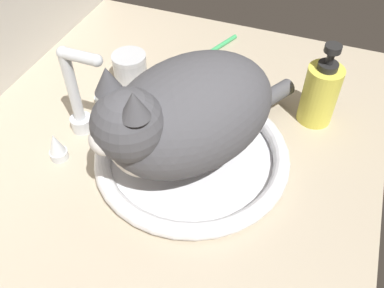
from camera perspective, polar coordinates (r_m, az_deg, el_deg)
name	(u,v)px	position (r cm, az deg, el deg)	size (l,w,h in cm)	color
countertop	(156,170)	(74.58, -4.92, -3.56)	(100.30, 75.89, 3.00)	#B7A88E
sink_basin	(192,155)	(72.97, 0.00, -1.47)	(34.21, 34.21, 2.89)	white
faucet	(79,102)	(77.37, -15.33, 5.55)	(19.01, 9.22, 18.26)	silver
cat	(183,115)	(64.74, -1.28, 3.97)	(39.52, 32.49, 20.66)	#4C4C51
metal_jar	(130,68)	(89.71, -8.51, 10.30)	(7.18, 7.18, 6.40)	#B2B5BA
soap_pump_bottle	(320,93)	(80.89, 17.23, 6.71)	(6.56, 6.56, 16.61)	#E5DB4C
toothbrush	(212,51)	(98.82, 2.75, 12.72)	(15.57, 7.34, 1.70)	#3FB266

